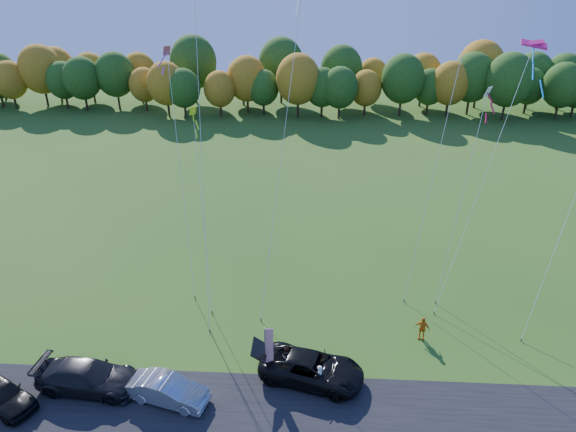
# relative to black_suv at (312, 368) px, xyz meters

# --- Properties ---
(ground) EXTENTS (160.00, 160.00, 0.00)m
(ground) POSITION_rel_black_suv_xyz_m (-1.78, 1.24, -0.84)
(ground) COLOR #225015
(asphalt_strip) EXTENTS (90.00, 6.00, 0.01)m
(asphalt_strip) POSITION_rel_black_suv_xyz_m (-1.78, -2.76, -0.83)
(asphalt_strip) COLOR black
(asphalt_strip) RESTS_ON ground
(tree_line) EXTENTS (116.00, 12.00, 10.00)m
(tree_line) POSITION_rel_black_suv_xyz_m (-1.78, 56.24, -0.84)
(tree_line) COLOR #1E4711
(tree_line) RESTS_ON ground
(black_suv) EXTENTS (6.52, 4.17, 1.67)m
(black_suv) POSITION_rel_black_suv_xyz_m (0.00, 0.00, 0.00)
(black_suv) COLOR black
(black_suv) RESTS_ON ground
(silver_sedan) EXTENTS (4.78, 2.65, 1.49)m
(silver_sedan) POSITION_rel_black_suv_xyz_m (-7.88, -2.02, -0.09)
(silver_sedan) COLOR #B7B8BC
(silver_sedan) RESTS_ON ground
(dark_truck_a) EXTENTS (6.02, 2.87, 1.69)m
(dark_truck_a) POSITION_rel_black_suv_xyz_m (-12.66, -1.38, 0.01)
(dark_truck_a) COLOR black
(dark_truck_a) RESTS_ON ground
(dark_truck_b) EXTENTS (4.84, 3.65, 1.53)m
(dark_truck_b) POSITION_rel_black_suv_xyz_m (-16.96, -2.81, -0.07)
(dark_truck_b) COLOR black
(dark_truck_b) RESTS_ON ground
(person_tailgate_a) EXTENTS (0.58, 0.71, 1.67)m
(person_tailgate_a) POSITION_rel_black_suv_xyz_m (0.49, -0.69, -0.00)
(person_tailgate_a) COLOR white
(person_tailgate_a) RESTS_ON ground
(person_tailgate_b) EXTENTS (0.99, 1.06, 1.73)m
(person_tailgate_b) POSITION_rel_black_suv_xyz_m (-1.45, 0.62, 0.03)
(person_tailgate_b) COLOR gray
(person_tailgate_b) RESTS_ON ground
(person_east) EXTENTS (1.05, 0.74, 1.65)m
(person_east) POSITION_rel_black_suv_xyz_m (7.01, 3.99, -0.01)
(person_east) COLOR orange
(person_east) RESTS_ON ground
(feather_flag) EXTENTS (0.50, 0.14, 3.76)m
(feather_flag) POSITION_rel_black_suv_xyz_m (-2.49, -0.08, 1.46)
(feather_flag) COLOR #999999
(feather_flag) RESTS_ON ground
(kite_delta_blue) EXTENTS (3.22, 10.20, 26.18)m
(kite_delta_blue) POSITION_rel_black_suv_xyz_m (-7.42, 8.71, 12.60)
(kite_delta_blue) COLOR #4C3F33
(kite_delta_blue) RESTS_ON ground
(kite_parafoil_orange) EXTENTS (7.87, 11.56, 33.18)m
(kite_parafoil_orange) POSITION_rel_black_suv_xyz_m (9.49, 13.40, 15.55)
(kite_parafoil_orange) COLOR #4C3F33
(kite_parafoil_orange) RESTS_ON ground
(kite_delta_red) EXTENTS (3.87, 9.59, 23.89)m
(kite_delta_red) POSITION_rel_black_suv_xyz_m (-2.17, 9.65, 10.86)
(kite_delta_red) COLOR #4C3F33
(kite_delta_red) RESTS_ON ground
(kite_parafoil_rainbow) EXTENTS (7.55, 7.72, 17.55)m
(kite_parafoil_rainbow) POSITION_rel_black_suv_xyz_m (11.30, 10.21, 7.76)
(kite_parafoil_rainbow) COLOR #4C3F33
(kite_parafoil_rainbow) RESTS_ON ground
(kite_diamond_yellow) EXTENTS (2.17, 6.55, 13.22)m
(kite_diamond_yellow) POSITION_rel_black_suv_xyz_m (-7.80, 8.86, 5.62)
(kite_diamond_yellow) COLOR #4C3F33
(kite_diamond_yellow) RESTS_ON ground
(kite_diamond_white) EXTENTS (3.30, 5.54, 14.68)m
(kite_diamond_white) POSITION_rel_black_suv_xyz_m (10.08, 10.33, 6.29)
(kite_diamond_white) COLOR #4C3F33
(kite_diamond_white) RESTS_ON ground
(kite_diamond_pink) EXTENTS (3.26, 9.06, 16.64)m
(kite_diamond_pink) POSITION_rel_black_suv_xyz_m (-9.86, 11.73, 7.24)
(kite_diamond_pink) COLOR #4C3F33
(kite_diamond_pink) RESTS_ON ground
(kite_diamond_blue_low) EXTENTS (4.41, 5.76, 10.97)m
(kite_diamond_blue_low) POSITION_rel_black_suv_xyz_m (15.38, 6.73, 4.46)
(kite_diamond_blue_low) COLOR #4C3F33
(kite_diamond_blue_low) RESTS_ON ground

